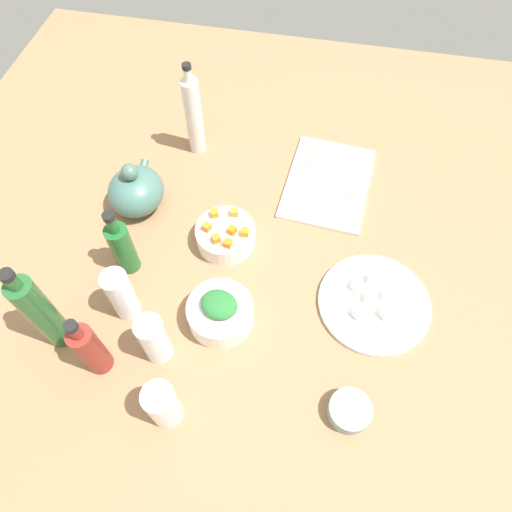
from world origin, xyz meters
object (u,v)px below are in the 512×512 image
Objects in this scene: bottle_1 at (41,313)px; drinking_glass_2 at (163,405)px; bowl_carrots at (226,236)px; bottle_0 at (122,247)px; plate_tofu at (374,303)px; drinking_glass_1 at (121,295)px; bowl_small_side at (349,411)px; bottle_3 at (90,349)px; bottle_2 at (194,115)px; teapot at (136,190)px; bowl_greens at (221,313)px; drinking_glass_0 at (154,339)px; cutting_board at (328,183)px.

bottle_1 is 2.21× the size of drinking_glass_2.
bowl_carrots is 0.72× the size of bottle_0.
drinking_glass_1 is (-12.19, 54.95, 6.77)cm from plate_tofu.
bottle_0 is 22.50cm from bottle_1.
drinking_glass_1 is at bearing 37.24° from drinking_glass_2.
bottle_3 is (0.10, 52.82, 6.74)cm from bowl_small_side.
bottle_0 is 1.37× the size of drinking_glass_1.
bowl_carrots is 1.16× the size of drinking_glass_2.
bottle_2 is (41.39, -5.99, 3.79)cm from bottle_0.
bottle_2 is at bearing -22.61° from teapot.
bowl_greens is 33.65cm from bowl_small_side.
drinking_glass_0 is at bearing -155.39° from teapot.
bottle_2 is (23.05, -9.60, 6.18)cm from teapot.
bottle_0 is 41.99cm from bottle_2.
cutting_board is 1.10× the size of bottle_2.
bottle_3 reaches higher than teapot.
bottle_3 reaches higher than bowl_greens.
plate_tofu is at bearing -77.49° from drinking_glass_1.
cutting_board is at bearing -41.09° from drinking_glass_1.
bottle_3 is at bearing 114.32° from plate_tofu.
bowl_small_side is at bearing -143.36° from bottle_2.
bottle_2 is at bearing 80.55° from cutting_board.
cutting_board is at bearing -70.76° from teapot.
teapot is 55.11cm from drinking_glass_2.
teapot reaches higher than drinking_glass_2.
bowl_carrots is at bearing -152.99° from bottle_2.
plate_tofu is 59.21cm from bottle_0.
drinking_glass_0 is at bearing 24.51° from drinking_glass_2.
plate_tofu is 56.69cm from drinking_glass_1.
bowl_carrots is 35.06cm from bottle_2.
bowl_carrots is 0.53× the size of bottle_2.
bottle_3 is at bearing 89.89° from bowl_small_side.
bottle_1 reaches higher than teapot.
plate_tofu is 1.76× the size of bowl_carrots.
cutting_board is 48.64cm from bowl_greens.
plate_tofu is at bearing -50.38° from drinking_glass_2.
bottle_0 reaches higher than bowl_carrots.
teapot is 39.61cm from bottle_1.
bowl_carrots is at bearing -37.88° from drinking_glass_1.
drinking_glass_1 is at bearing -161.56° from bottle_0.
drinking_glass_0 is at bearing 114.48° from plate_tofu.
drinking_glass_0 is (-54.63, 30.44, 6.46)cm from cutting_board.
bottle_1 reaches higher than drinking_glass_1.
drinking_glass_0 is (-61.00, -7.78, -4.93)cm from bottle_2.
drinking_glass_2 is at bearing 165.33° from bowl_greens.
drinking_glass_1 reaches higher than bowl_greens.
drinking_glass_0 is (5.12, 41.39, 5.18)cm from bowl_small_side.
bottle_3 is 1.39× the size of drinking_glass_1.
bowl_carrots is (-23.77, 22.86, 2.15)cm from cutting_board.
teapot is 1.32× the size of drinking_glass_2.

